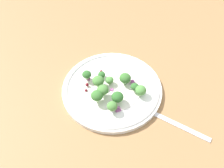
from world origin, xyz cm
name	(u,v)px	position (x,y,z in cm)	size (l,w,h in cm)	color
ground_plane	(124,95)	(0.00, 0.00, -1.00)	(180.00, 180.00, 2.00)	olive
plate	(112,88)	(-1.64, 2.89, 0.86)	(25.87, 25.87, 1.70)	white
dressing_pool	(112,87)	(-1.64, 2.89, 1.30)	(15.00, 15.00, 0.20)	white
broccoli_floret_0	(102,75)	(-1.12, 7.22, 2.41)	(1.94, 1.94, 1.96)	#9EC684
broccoli_floret_1	(117,97)	(-4.01, -1.24, 3.31)	(2.96, 2.96, 3.00)	#9EC684
broccoli_floret_2	(135,87)	(1.60, -1.95, 2.91)	(2.14, 2.14, 2.17)	#8EB77A
broccoli_floret_3	(125,78)	(1.71, 1.46, 3.32)	(2.99, 2.99, 3.03)	#8EB77A
broccoli_floret_4	(98,81)	(-3.77, 5.68, 3.40)	(3.00, 3.00, 3.03)	#9EC684
broccoli_floret_5	(141,90)	(1.67, -3.83, 3.05)	(2.81, 2.81, 2.85)	#9EC684
broccoli_floret_6	(109,80)	(-1.22, 4.20, 2.76)	(2.14, 2.14, 2.17)	#9EC684
broccoli_floret_7	(103,90)	(-5.17, 2.57, 3.73)	(2.88, 2.88, 2.92)	#8EB77A
broccoli_floret_8	(112,106)	(-6.73, -2.13, 3.20)	(2.54, 2.54, 2.57)	#9EC684
broccoli_floret_9	(97,96)	(-7.39, 2.35, 3.74)	(2.93, 2.93, 2.97)	#ADD18E
broccoli_floret_10	(87,75)	(-4.33, 9.40, 3.36)	(2.42, 2.42, 2.45)	#ADD18E
cranberry_0	(87,85)	(-5.89, 7.70, 2.05)	(0.87, 0.87, 0.87)	maroon
cranberry_1	(96,82)	(-3.66, 6.84, 2.01)	(0.96, 0.96, 0.96)	maroon
cranberry_2	(102,71)	(0.47, 8.57, 1.76)	(0.79, 0.79, 0.79)	maroon
cranberry_3	(86,90)	(-7.11, 6.79, 1.60)	(0.71, 0.71, 0.71)	maroon
onion_bit_0	(133,82)	(3.09, -0.15, 1.87)	(0.97, 1.13, 0.59)	#843D75
onion_bit_1	(118,109)	(-5.64, -2.89, 1.50)	(1.26, 1.34, 0.45)	#843D75
onion_bit_2	(112,90)	(-2.35, 2.28, 1.42)	(0.83, 0.85, 0.41)	#934C84
onion_bit_3	(99,96)	(-6.03, 3.33, 1.42)	(1.03, 1.08, 0.33)	#843D75
onion_bit_4	(88,79)	(-4.11, 9.22, 1.57)	(0.82, 0.96, 0.37)	#934C84
onion_bit_5	(105,90)	(-3.77, 3.42, 1.57)	(0.82, 1.17, 0.37)	#934C84
fork	(168,120)	(1.16, -13.00, 0.25)	(6.01, 18.52, 0.50)	silver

